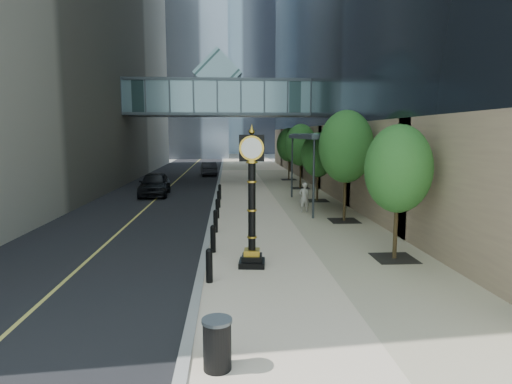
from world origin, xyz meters
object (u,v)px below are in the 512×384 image
Objects in this scene: trash_bin at (217,346)px; car_far at (209,169)px; pedestrian at (304,197)px; car_near at (155,184)px; street_clock at (252,208)px.

car_far reaches higher than trash_bin.
pedestrian is (4.40, 15.69, 0.38)m from trash_bin.
trash_bin is at bearing 85.97° from car_far.
trash_bin is 23.62m from car_near.
pedestrian is 11.95m from car_near.
street_clock is 6.39m from trash_bin.
car_near is at bearing 71.27° from car_far.
pedestrian is at bearing -41.04° from car_near.
street_clock reaches higher than trash_bin.
street_clock is at bearing 80.96° from trash_bin.
car_near reaches higher than car_far.
pedestrian is (3.42, 9.55, -1.10)m from street_clock.
car_near reaches higher than trash_bin.
trash_bin is 38.04m from car_far.
street_clock is 4.94× the size of trash_bin.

